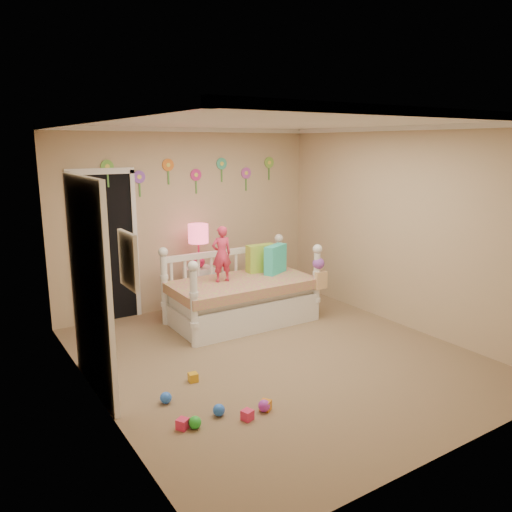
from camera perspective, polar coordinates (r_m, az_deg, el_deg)
floor at (r=5.90m, az=2.38°, el=-11.21°), size 4.00×4.50×0.01m
ceiling at (r=5.40m, az=2.64°, el=14.93°), size 4.00×4.50×0.01m
back_wall at (r=7.43m, az=-7.57°, el=4.13°), size 4.00×0.01×2.60m
left_wall at (r=4.67m, az=-17.99°, el=-1.39°), size 0.01×4.50×2.60m
right_wall at (r=6.84m, az=16.36°, el=3.00°), size 0.01×4.50×2.60m
crown_molding at (r=5.40m, az=2.64°, el=14.61°), size 4.00×4.50×0.06m
daybed at (r=6.80m, az=-1.64°, el=-3.21°), size 1.96×1.07×1.06m
pillow_turquoise at (r=7.09m, az=2.21°, el=-0.37°), size 0.42×0.30×0.40m
pillow_lime at (r=7.18m, az=0.53°, el=-0.25°), size 0.42×0.18×0.39m
child at (r=6.64m, az=-3.91°, el=0.23°), size 0.29×0.21×0.75m
nightstand at (r=7.34m, az=-6.40°, el=-3.76°), size 0.39×0.30×0.65m
table_lamp at (r=7.16m, az=-6.54°, el=1.93°), size 0.29×0.29×0.63m
closet_doorway at (r=7.03m, az=-16.71°, el=1.03°), size 0.90×0.04×2.07m
flower_decals at (r=7.31m, az=-8.32°, el=9.02°), size 3.40×0.02×0.50m
mirror_closet at (r=5.02m, az=-18.25°, el=-3.40°), size 0.07×1.30×2.10m
wall_picture at (r=3.78m, az=-14.25°, el=-0.47°), size 0.05×0.34×0.42m
hanging_bag at (r=6.90m, az=7.16°, el=-2.09°), size 0.20×0.16×0.36m
toy_scatter at (r=4.80m, az=-4.70°, el=-16.43°), size 1.09×1.46×0.11m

